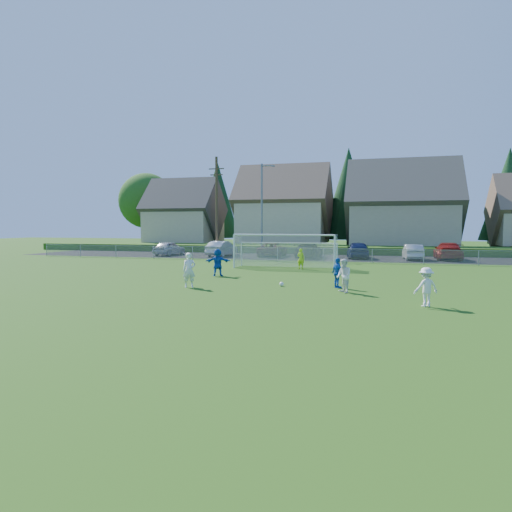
{
  "coord_description": "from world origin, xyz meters",
  "views": [
    {
      "loc": [
        6.93,
        -16.59,
        3.14
      ],
      "look_at": [
        0.0,
        8.0,
        1.4
      ],
      "focal_mm": 32.0,
      "sensor_mm": 36.0,
      "label": 1
    }
  ],
  "objects_px": {
    "goalkeeper": "(301,259)",
    "soccer_goal": "(286,246)",
    "car_d": "(309,250)",
    "car_e": "(358,250)",
    "player_white_a": "(189,270)",
    "player_blue_a": "(338,273)",
    "car_b": "(222,249)",
    "car_f": "(413,252)",
    "soccer_ball": "(281,284)",
    "car_c": "(272,250)",
    "player_white_c": "(426,287)",
    "player_white_b": "(344,276)",
    "car_a": "(169,248)",
    "car_g": "(448,251)",
    "player_blue_b": "(218,262)"
  },
  "relations": [
    {
      "from": "car_c",
      "to": "car_g",
      "type": "relative_size",
      "value": 0.91
    },
    {
      "from": "car_a",
      "to": "car_c",
      "type": "height_order",
      "value": "car_a"
    },
    {
      "from": "player_blue_a",
      "to": "car_g",
      "type": "relative_size",
      "value": 0.28
    },
    {
      "from": "car_b",
      "to": "car_f",
      "type": "xyz_separation_m",
      "value": [
        18.36,
        0.05,
        -0.07
      ]
    },
    {
      "from": "goalkeeper",
      "to": "soccer_goal",
      "type": "relative_size",
      "value": 0.2
    },
    {
      "from": "goalkeeper",
      "to": "car_e",
      "type": "xyz_separation_m",
      "value": [
        3.33,
        11.84,
        0.06
      ]
    },
    {
      "from": "car_g",
      "to": "soccer_goal",
      "type": "xyz_separation_m",
      "value": [
        -12.48,
        -11.58,
        0.85
      ]
    },
    {
      "from": "car_d",
      "to": "car_f",
      "type": "height_order",
      "value": "car_d"
    },
    {
      "from": "player_white_a",
      "to": "car_f",
      "type": "bearing_deg",
      "value": 31.52
    },
    {
      "from": "soccer_ball",
      "to": "car_c",
      "type": "xyz_separation_m",
      "value": [
        -5.71,
        21.54,
        0.57
      ]
    },
    {
      "from": "soccer_goal",
      "to": "car_e",
      "type": "bearing_deg",
      "value": 68.07
    },
    {
      "from": "player_white_c",
      "to": "player_blue_a",
      "type": "distance_m",
      "value": 5.73
    },
    {
      "from": "car_b",
      "to": "car_a",
      "type": "bearing_deg",
      "value": 7.09
    },
    {
      "from": "player_white_b",
      "to": "car_a",
      "type": "relative_size",
      "value": 0.37
    },
    {
      "from": "car_b",
      "to": "car_f",
      "type": "relative_size",
      "value": 1.1
    },
    {
      "from": "car_a",
      "to": "car_g",
      "type": "height_order",
      "value": "car_g"
    },
    {
      "from": "car_d",
      "to": "car_e",
      "type": "height_order",
      "value": "car_e"
    },
    {
      "from": "player_blue_a",
      "to": "car_f",
      "type": "bearing_deg",
      "value": -49.75
    },
    {
      "from": "player_white_a",
      "to": "player_blue_b",
      "type": "xyz_separation_m",
      "value": [
        -0.45,
        5.29,
        -0.03
      ]
    },
    {
      "from": "car_c",
      "to": "car_d",
      "type": "distance_m",
      "value": 3.86
    },
    {
      "from": "player_blue_b",
      "to": "soccer_goal",
      "type": "distance_m",
      "value": 7.0
    },
    {
      "from": "player_blue_a",
      "to": "car_d",
      "type": "bearing_deg",
      "value": -23.8
    },
    {
      "from": "car_c",
      "to": "car_f",
      "type": "bearing_deg",
      "value": 175.41
    },
    {
      "from": "soccer_goal",
      "to": "car_a",
      "type": "bearing_deg",
      "value": 144.46
    },
    {
      "from": "car_a",
      "to": "car_g",
      "type": "bearing_deg",
      "value": -171.15
    },
    {
      "from": "player_white_a",
      "to": "car_g",
      "type": "relative_size",
      "value": 0.32
    },
    {
      "from": "car_e",
      "to": "soccer_goal",
      "type": "bearing_deg",
      "value": 61.21
    },
    {
      "from": "goalkeeper",
      "to": "car_d",
      "type": "distance_m",
      "value": 11.41
    },
    {
      "from": "player_white_a",
      "to": "car_d",
      "type": "height_order",
      "value": "player_white_a"
    },
    {
      "from": "soccer_goal",
      "to": "player_white_b",
      "type": "bearing_deg",
      "value": -65.6
    },
    {
      "from": "car_a",
      "to": "soccer_goal",
      "type": "height_order",
      "value": "soccer_goal"
    },
    {
      "from": "goalkeeper",
      "to": "car_a",
      "type": "height_order",
      "value": "goalkeeper"
    },
    {
      "from": "car_d",
      "to": "car_g",
      "type": "height_order",
      "value": "car_g"
    },
    {
      "from": "player_blue_b",
      "to": "soccer_goal",
      "type": "xyz_separation_m",
      "value": [
        2.95,
        6.3,
        0.78
      ]
    },
    {
      "from": "car_f",
      "to": "soccer_goal",
      "type": "relative_size",
      "value": 0.57
    },
    {
      "from": "player_blue_a",
      "to": "goalkeeper",
      "type": "relative_size",
      "value": 1.02
    },
    {
      "from": "goalkeeper",
      "to": "car_f",
      "type": "xyz_separation_m",
      "value": [
        8.23,
        11.37,
        -0.04
      ]
    },
    {
      "from": "car_e",
      "to": "car_a",
      "type": "bearing_deg",
      "value": -4.25
    },
    {
      "from": "player_white_b",
      "to": "car_g",
      "type": "xyz_separation_m",
      "value": [
        7.32,
        22.94,
        -0.01
      ]
    },
    {
      "from": "car_a",
      "to": "car_f",
      "type": "distance_m",
      "value": 24.03
    },
    {
      "from": "player_blue_a",
      "to": "car_b",
      "type": "xyz_separation_m",
      "value": [
        -13.64,
        20.59,
        0.01
      ]
    },
    {
      "from": "player_white_a",
      "to": "car_d",
      "type": "xyz_separation_m",
      "value": [
        2.44,
        22.37,
        -0.16
      ]
    },
    {
      "from": "car_a",
      "to": "car_f",
      "type": "xyz_separation_m",
      "value": [
        24.03,
        0.4,
        -0.03
      ]
    },
    {
      "from": "soccer_ball",
      "to": "player_white_c",
      "type": "xyz_separation_m",
      "value": [
        6.62,
        -4.2,
        0.65
      ]
    },
    {
      "from": "soccer_ball",
      "to": "player_blue_a",
      "type": "xyz_separation_m",
      "value": [
        2.84,
        0.11,
        0.65
      ]
    },
    {
      "from": "car_e",
      "to": "car_b",
      "type": "bearing_deg",
      "value": -4.65
    },
    {
      "from": "player_white_c",
      "to": "player_blue_b",
      "type": "xyz_separation_m",
      "value": [
        -11.46,
        7.82,
        0.09
      ]
    },
    {
      "from": "player_white_c",
      "to": "car_g",
      "type": "xyz_separation_m",
      "value": [
        3.97,
        25.7,
        0.02
      ]
    },
    {
      "from": "car_d",
      "to": "car_e",
      "type": "distance_m",
      "value": 4.63
    },
    {
      "from": "player_blue_a",
      "to": "goalkeeper",
      "type": "distance_m",
      "value": 9.9
    }
  ]
}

